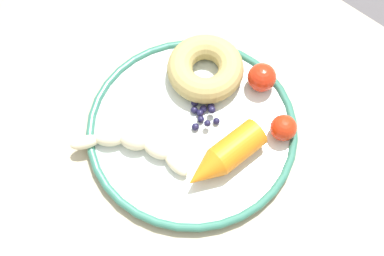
{
  "coord_description": "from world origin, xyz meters",
  "views": [
    {
      "loc": [
        -0.16,
        0.23,
        1.45
      ],
      "look_at": [
        0.06,
        -0.02,
        0.75
      ],
      "focal_mm": 48.92,
      "sensor_mm": 36.0,
      "label": 1
    }
  ],
  "objects_px": {
    "donut": "(205,69)",
    "blueberry_pile": "(203,114)",
    "banana": "(133,145)",
    "tomato_near": "(283,128)",
    "tomato_mid": "(262,78)",
    "carrot_orange": "(224,157)",
    "dining_table": "(210,185)",
    "plate": "(192,129)"
  },
  "relations": [
    {
      "from": "donut",
      "to": "blueberry_pile",
      "type": "relative_size",
      "value": 2.13
    },
    {
      "from": "banana",
      "to": "tomato_near",
      "type": "bearing_deg",
      "value": -132.43
    },
    {
      "from": "tomato_mid",
      "to": "carrot_orange",
      "type": "bearing_deg",
      "value": 106.15
    },
    {
      "from": "donut",
      "to": "tomato_mid",
      "type": "bearing_deg",
      "value": -150.22
    },
    {
      "from": "carrot_orange",
      "to": "blueberry_pile",
      "type": "height_order",
      "value": "carrot_orange"
    },
    {
      "from": "dining_table",
      "to": "banana",
      "type": "height_order",
      "value": "banana"
    },
    {
      "from": "plate",
      "to": "tomato_near",
      "type": "bearing_deg",
      "value": -142.71
    },
    {
      "from": "carrot_orange",
      "to": "tomato_mid",
      "type": "relative_size",
      "value": 3.01
    },
    {
      "from": "dining_table",
      "to": "plate",
      "type": "relative_size",
      "value": 4.08
    },
    {
      "from": "donut",
      "to": "blueberry_pile",
      "type": "xyz_separation_m",
      "value": [
        -0.04,
        0.06,
        -0.01
      ]
    },
    {
      "from": "banana",
      "to": "blueberry_pile",
      "type": "relative_size",
      "value": 2.97
    },
    {
      "from": "tomato_mid",
      "to": "plate",
      "type": "bearing_deg",
      "value": 76.39
    },
    {
      "from": "blueberry_pile",
      "to": "carrot_orange",
      "type": "bearing_deg",
      "value": 151.26
    },
    {
      "from": "tomato_near",
      "to": "tomato_mid",
      "type": "bearing_deg",
      "value": -30.95
    },
    {
      "from": "dining_table",
      "to": "tomato_near",
      "type": "distance_m",
      "value": 0.16
    },
    {
      "from": "dining_table",
      "to": "banana",
      "type": "bearing_deg",
      "value": 30.81
    },
    {
      "from": "dining_table",
      "to": "donut",
      "type": "distance_m",
      "value": 0.19
    },
    {
      "from": "carrot_orange",
      "to": "tomato_near",
      "type": "distance_m",
      "value": 0.1
    },
    {
      "from": "tomato_near",
      "to": "tomato_mid",
      "type": "distance_m",
      "value": 0.09
    },
    {
      "from": "carrot_orange",
      "to": "donut",
      "type": "distance_m",
      "value": 0.15
    },
    {
      "from": "donut",
      "to": "tomato_near",
      "type": "xyz_separation_m",
      "value": [
        -0.15,
        0.0,
        -0.0
      ]
    },
    {
      "from": "plate",
      "to": "carrot_orange",
      "type": "height_order",
      "value": "carrot_orange"
    },
    {
      "from": "plate",
      "to": "banana",
      "type": "relative_size",
      "value": 1.92
    },
    {
      "from": "donut",
      "to": "blueberry_pile",
      "type": "bearing_deg",
      "value": 128.36
    },
    {
      "from": "plate",
      "to": "tomato_mid",
      "type": "relative_size",
      "value": 7.21
    },
    {
      "from": "banana",
      "to": "tomato_mid",
      "type": "distance_m",
      "value": 0.22
    },
    {
      "from": "tomato_near",
      "to": "tomato_mid",
      "type": "relative_size",
      "value": 0.89
    },
    {
      "from": "dining_table",
      "to": "plate",
      "type": "bearing_deg",
      "value": -20.89
    },
    {
      "from": "dining_table",
      "to": "carrot_orange",
      "type": "bearing_deg",
      "value": -143.69
    },
    {
      "from": "banana",
      "to": "blueberry_pile",
      "type": "distance_m",
      "value": 0.12
    },
    {
      "from": "dining_table",
      "to": "carrot_orange",
      "type": "relative_size",
      "value": 9.77
    },
    {
      "from": "carrot_orange",
      "to": "tomato_mid",
      "type": "xyz_separation_m",
      "value": [
        0.04,
        -0.14,
        -0.0
      ]
    },
    {
      "from": "donut",
      "to": "blueberry_pile",
      "type": "distance_m",
      "value": 0.07
    },
    {
      "from": "banana",
      "to": "carrot_orange",
      "type": "height_order",
      "value": "carrot_orange"
    },
    {
      "from": "banana",
      "to": "tomato_near",
      "type": "distance_m",
      "value": 0.22
    },
    {
      "from": "carrot_orange",
      "to": "donut",
      "type": "xyz_separation_m",
      "value": [
        0.12,
        -0.09,
        -0.0
      ]
    },
    {
      "from": "banana",
      "to": "blueberry_pile",
      "type": "height_order",
      "value": "banana"
    },
    {
      "from": "donut",
      "to": "tomato_near",
      "type": "bearing_deg",
      "value": 179.26
    },
    {
      "from": "banana",
      "to": "tomato_near",
      "type": "relative_size",
      "value": 4.21
    },
    {
      "from": "banana",
      "to": "blueberry_pile",
      "type": "xyz_separation_m",
      "value": [
        -0.04,
        -0.11,
        -0.01
      ]
    },
    {
      "from": "blueberry_pile",
      "to": "tomato_near",
      "type": "xyz_separation_m",
      "value": [
        -0.11,
        -0.05,
        0.01
      ]
    },
    {
      "from": "blueberry_pile",
      "to": "tomato_mid",
      "type": "distance_m",
      "value": 0.1
    }
  ]
}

